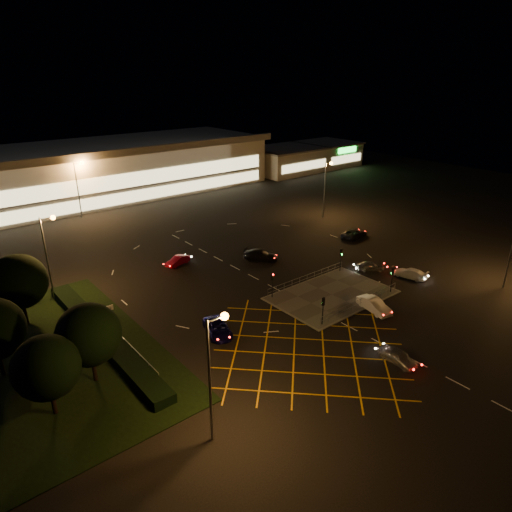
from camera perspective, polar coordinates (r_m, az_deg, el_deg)
ground at (r=55.28m, az=6.53°, el=-4.78°), size 180.00×180.00×0.00m
pedestrian_island at (r=55.39m, az=9.47°, el=-4.82°), size 14.00×9.00×0.12m
grass_verge at (r=47.71m, az=-24.27°, el=-11.50°), size 18.00×30.00×0.08m
hedge at (r=48.54m, az=-18.68°, el=-9.35°), size 2.00×26.00×1.00m
supermarket at (r=104.21m, az=-18.72°, el=10.21°), size 72.00×26.50×10.50m
retail_unit_a at (r=122.02m, az=3.72°, el=11.92°), size 18.80×14.80×6.35m
retail_unit_b at (r=133.26m, az=8.92°, el=12.58°), size 14.80×14.80×6.35m
streetlight_sw at (r=31.97m, az=-5.25°, el=-13.03°), size 1.78×0.56×10.03m
streetlight_nw at (r=56.43m, az=-24.47°, el=1.12°), size 1.78×0.56×10.03m
streetlight_ne at (r=82.91m, az=8.81°, el=9.15°), size 1.78×0.56×10.03m
streetlight_far_left at (r=87.97m, az=-21.24°, el=8.66°), size 1.78×0.56×10.03m
streetlight_far_right at (r=108.48m, az=-0.97°, el=12.46°), size 1.78×0.56×10.03m
signal_sw at (r=47.98m, az=8.39°, el=-6.13°), size 0.28×0.30×3.15m
signal_se at (r=56.65m, az=16.69°, el=-2.28°), size 0.28×0.30×3.15m
signal_nw at (r=53.03m, az=2.06°, el=-3.01°), size 0.28×0.30×3.15m
signal_ne at (r=60.98m, az=10.58°, el=0.08°), size 0.28×0.30×3.15m
tree_a at (r=38.45m, az=-24.74°, el=-12.56°), size 5.04×5.04×6.86m
tree_c at (r=52.52m, az=-27.57°, el=-2.86°), size 5.76×5.76×7.84m
tree_e at (r=40.74m, az=-20.18°, el=-9.22°), size 5.40×5.40×7.35m
car_near_silver at (r=44.67m, az=17.33°, el=-11.91°), size 1.70×3.86×1.29m
car_queue_white at (r=52.65m, az=14.56°, el=-5.96°), size 2.35×4.62×1.45m
car_left_blue at (r=47.04m, az=-4.81°, el=-8.97°), size 3.60×5.20×1.32m
car_far_dkgrey at (r=64.37m, az=0.60°, el=0.10°), size 4.59×5.18×1.44m
car_right_silver at (r=62.95m, az=14.10°, el=-1.22°), size 3.88×3.33×1.26m
car_circ_red at (r=63.69m, az=-9.76°, el=-0.59°), size 3.93×2.26×1.22m
car_east_grey at (r=74.76m, az=12.19°, el=2.76°), size 5.03×2.60×1.36m
car_approach_white at (r=62.24m, az=18.75°, el=-2.05°), size 2.55×4.54×1.24m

